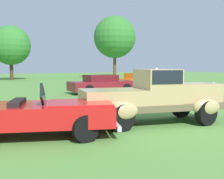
{
  "coord_description": "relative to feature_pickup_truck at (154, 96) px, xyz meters",
  "views": [
    {
      "loc": [
        -5.81,
        -6.55,
        1.8
      ],
      "look_at": [
        -0.47,
        2.18,
        0.93
      ],
      "focal_mm": 44.54,
      "sensor_mm": 36.0,
      "label": 1
    }
  ],
  "objects": [
    {
      "name": "treeline_mid_left",
      "position": [
        1.9,
        30.13,
        3.5
      ],
      "size": [
        4.93,
        4.93,
        6.85
      ],
      "color": "#47331E",
      "rests_on": "ground_plane"
    },
    {
      "name": "feature_pickup_truck",
      "position": [
        0.0,
        0.0,
        0.0
      ],
      "size": [
        4.75,
        2.67,
        1.7
      ],
      "color": "brown",
      "rests_on": "ground_plane"
    },
    {
      "name": "ground_plane",
      "position": [
        0.17,
        -0.12,
        -0.87
      ],
      "size": [
        120.0,
        120.0,
        0.0
      ],
      "primitive_type": "plane",
      "color": "#568C3D"
    },
    {
      "name": "spectator_between_cars",
      "position": [
        5.36,
        6.17,
        0.04
      ],
      "size": [
        0.46,
        0.38,
        1.69
      ],
      "color": "#383838",
      "rests_on": "ground_plane"
    },
    {
      "name": "treeline_center",
      "position": [
        16.63,
        28.95,
        5.21
      ],
      "size": [
        6.28,
        6.28,
        9.23
      ],
      "color": "brown",
      "rests_on": "ground_plane"
    },
    {
      "name": "neighbor_convertible",
      "position": [
        -3.58,
        0.31,
        -0.29
      ],
      "size": [
        4.47,
        3.12,
        1.4
      ],
      "color": "red",
      "rests_on": "ground_plane"
    },
    {
      "name": "show_car_burgundy",
      "position": [
        3.4,
        9.28,
        -0.27
      ],
      "size": [
        4.59,
        1.95,
        1.22
      ],
      "color": "maroon",
      "rests_on": "ground_plane"
    },
    {
      "name": "show_car_orange",
      "position": [
        8.07,
        11.47,
        -0.27
      ],
      "size": [
        4.68,
        2.93,
        1.22
      ],
      "color": "orange",
      "rests_on": "ground_plane"
    }
  ]
}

